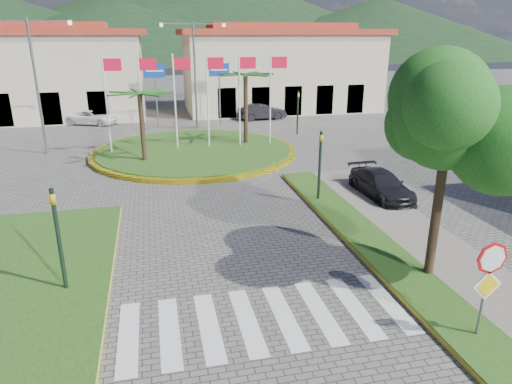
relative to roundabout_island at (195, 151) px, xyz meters
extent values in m
cube|color=#224D16|center=(4.80, -20.00, -0.08)|extent=(1.60, 28.00, 0.18)
cube|color=#224D16|center=(-6.50, -16.00, -0.08)|extent=(5.00, 14.00, 0.18)
cube|color=silver|center=(0.00, -18.00, -0.17)|extent=(8.00, 3.00, 0.01)
cylinder|color=yellow|center=(0.00, 0.00, -0.05)|extent=(12.70, 12.70, 0.24)
cylinder|color=#224D16|center=(0.00, 0.00, -0.02)|extent=(12.00, 12.00, 0.30)
cylinder|color=black|center=(-3.00, -2.00, 1.85)|extent=(0.28, 0.28, 4.05)
cylinder|color=black|center=(3.50, 1.00, 2.17)|extent=(0.28, 0.28, 4.68)
cylinder|color=silver|center=(-5.00, 0.50, 2.83)|extent=(0.10, 0.10, 6.00)
cube|color=red|center=(-4.45, 0.50, 5.23)|extent=(1.00, 0.03, 0.70)
cylinder|color=silver|center=(-3.00, 0.50, 2.83)|extent=(0.10, 0.10, 6.00)
cube|color=red|center=(-2.45, 0.50, 5.23)|extent=(1.00, 0.03, 0.70)
cylinder|color=silver|center=(-1.00, 0.50, 2.83)|extent=(0.10, 0.10, 6.00)
cube|color=red|center=(-0.45, 0.50, 5.23)|extent=(1.00, 0.03, 0.70)
cylinder|color=silver|center=(1.00, 0.50, 2.83)|extent=(0.10, 0.10, 6.00)
cube|color=red|center=(1.55, 0.50, 5.23)|extent=(1.00, 0.03, 0.70)
cylinder|color=silver|center=(3.00, 0.50, 2.83)|extent=(0.10, 0.10, 6.00)
cube|color=red|center=(3.55, 0.50, 5.23)|extent=(1.00, 0.03, 0.70)
cylinder|color=silver|center=(5.00, 0.50, 2.83)|extent=(0.10, 0.10, 6.00)
cube|color=red|center=(5.55, 0.50, 5.23)|extent=(1.00, 0.03, 0.70)
cylinder|color=slate|center=(4.90, -20.00, 1.08)|extent=(0.07, 0.07, 2.50)
cylinder|color=red|center=(4.90, -20.05, 2.08)|extent=(0.80, 0.03, 0.80)
cube|color=yellow|center=(4.90, -20.06, 1.38)|extent=(0.78, 0.03, 0.78)
cylinder|color=black|center=(5.50, -17.00, 2.03)|extent=(0.28, 0.28, 4.40)
ellipsoid|color=#164D14|center=(5.50, -17.00, 5.03)|extent=(3.60, 3.60, 3.20)
cylinder|color=black|center=(-5.20, -15.50, 1.43)|extent=(0.12, 0.12, 3.20)
imported|color=gold|center=(-5.20, -15.50, 2.43)|extent=(0.15, 0.18, 0.90)
cylinder|color=black|center=(4.50, -10.00, 1.43)|extent=(0.12, 0.12, 3.20)
imported|color=gold|center=(4.50, -10.00, 2.43)|extent=(0.15, 0.18, 0.90)
cylinder|color=black|center=(8.00, 4.00, 1.43)|extent=(0.12, 0.12, 3.20)
imported|color=gold|center=(8.00, 4.00, 2.43)|extent=(0.18, 0.15, 0.90)
cylinder|color=slate|center=(-2.00, 9.00, 2.43)|extent=(0.12, 0.12, 5.20)
cube|color=#0F3AAC|center=(-2.00, 8.94, 4.23)|extent=(1.60, 0.05, 1.00)
cylinder|color=slate|center=(3.00, 9.00, 2.43)|extent=(0.12, 0.12, 5.20)
cube|color=#0F3AAC|center=(3.00, 8.94, 4.23)|extent=(1.60, 0.05, 1.00)
cylinder|color=slate|center=(1.00, 8.00, 3.83)|extent=(0.16, 0.16, 8.00)
cube|color=slate|center=(-0.20, 8.00, 7.63)|extent=(2.40, 0.08, 0.08)
cube|color=slate|center=(2.20, 8.00, 7.63)|extent=(2.40, 0.08, 0.08)
cylinder|color=slate|center=(-9.00, 2.00, 3.83)|extent=(0.16, 0.16, 8.00)
cube|color=slate|center=(-10.20, 2.00, 7.63)|extent=(2.40, 0.08, 0.08)
cube|color=slate|center=(-7.80, 2.00, 7.63)|extent=(2.40, 0.08, 0.08)
cube|color=#C1B592|center=(-14.00, 16.00, 3.33)|extent=(22.00, 9.00, 7.00)
cube|color=#AB3121|center=(-14.00, 16.00, 7.08)|extent=(23.32, 9.54, 0.50)
cube|color=#AB3121|center=(-14.00, 16.00, 7.58)|extent=(16.50, 4.95, 0.60)
cube|color=#C1B592|center=(10.00, 16.00, 3.33)|extent=(18.00, 9.00, 7.00)
cube|color=#AB3121|center=(10.00, 16.00, 7.08)|extent=(19.08, 9.54, 0.50)
cube|color=#AB3121|center=(10.00, 16.00, 7.58)|extent=(13.50, 4.95, 0.60)
cone|color=black|center=(15.00, 138.00, 14.83)|extent=(180.00, 180.00, 30.00)
cone|color=black|center=(70.00, 113.00, 8.83)|extent=(120.00, 120.00, 18.00)
cone|color=black|center=(-10.00, 108.00, 7.83)|extent=(110.00, 110.00, 16.00)
imported|color=white|center=(-7.26, 11.58, 0.41)|extent=(4.64, 3.48, 1.17)
imported|color=black|center=(-8.00, 13.55, 0.49)|extent=(4.05, 2.04, 1.32)
imported|color=black|center=(6.95, 10.71, 0.50)|extent=(4.25, 1.92, 1.35)
imported|color=black|center=(7.50, -10.02, 0.43)|extent=(1.81, 4.20, 1.20)
camera|label=1|loc=(-2.43, -27.93, 6.92)|focal=32.00mm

